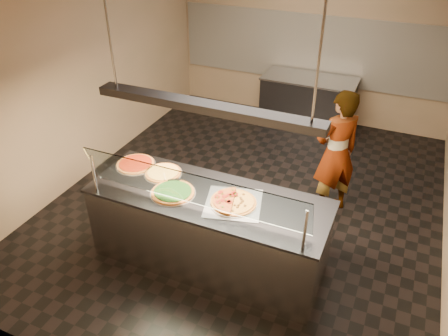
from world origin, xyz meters
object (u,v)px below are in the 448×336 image
at_px(worker, 336,153).
at_px(heat_lamp_housing, 206,107).
at_px(pizza_cheese, 163,172).
at_px(pizza_tomato, 136,164).
at_px(perforated_tray, 233,203).
at_px(serving_counter, 209,229).
at_px(half_pizza_pepperoni, 223,198).
at_px(half_pizza_sausage, 244,204).
at_px(pizza_spinach, 173,192).
at_px(pizza_spatula, 169,179).
at_px(prep_table, 307,103).
at_px(sneeze_guard, 192,190).

relative_size(worker, heat_lamp_housing, 0.74).
height_order(pizza_cheese, worker, worker).
bearing_deg(pizza_tomato, perforated_tray, -9.84).
relative_size(perforated_tray, worker, 0.41).
xyz_separation_m(serving_counter, half_pizza_pepperoni, (0.19, -0.02, 0.50)).
xyz_separation_m(half_pizza_sausage, heat_lamp_housing, (-0.41, 0.02, 0.99)).
distance_m(pizza_spinach, pizza_cheese, 0.41).
bearing_deg(pizza_spinach, pizza_tomato, 154.67).
distance_m(perforated_tray, half_pizza_sausage, 0.12).
xyz_separation_m(pizza_spatula, heat_lamp_housing, (0.52, -0.08, 0.99)).
relative_size(pizza_cheese, worker, 0.25).
bearing_deg(prep_table, pizza_cheese, -101.79).
relative_size(perforated_tray, half_pizza_sausage, 1.35).
relative_size(serving_counter, pizza_cheese, 6.01).
xyz_separation_m(pizza_spinach, pizza_tomato, (-0.69, 0.32, -0.00)).
xyz_separation_m(pizza_cheese, heat_lamp_housing, (0.65, -0.18, 1.01)).
relative_size(half_pizza_sausage, pizza_spinach, 1.04).
bearing_deg(pizza_cheese, heat_lamp_housing, -15.33).
bearing_deg(half_pizza_pepperoni, perforated_tray, -0.29).
bearing_deg(perforated_tray, pizza_spatula, 173.20).
relative_size(serving_counter, prep_table, 1.61).
bearing_deg(pizza_spinach, serving_counter, 17.42).
xyz_separation_m(pizza_cheese, pizza_spatula, (0.13, -0.10, 0.01)).
height_order(serving_counter, perforated_tray, perforated_tray).
relative_size(sneeze_guard, pizza_cheese, 5.45).
xyz_separation_m(sneeze_guard, pizza_spinach, (-0.36, 0.23, -0.28)).
relative_size(pizza_spinach, pizza_tomato, 1.06).
distance_m(sneeze_guard, heat_lamp_housing, 0.80).
height_order(pizza_spinach, pizza_spatula, pizza_spatula).
bearing_deg(worker, sneeze_guard, 16.59).
relative_size(half_pizza_pepperoni, pizza_tomato, 1.10).
height_order(half_pizza_pepperoni, worker, worker).
height_order(half_pizza_sausage, pizza_tomato, half_pizza_sausage).
bearing_deg(pizza_tomato, pizza_spatula, -14.46).
relative_size(pizza_cheese, pizza_tomato, 0.93).
relative_size(pizza_spinach, heat_lamp_housing, 0.21).
height_order(pizza_spinach, worker, worker).
xyz_separation_m(half_pizza_pepperoni, half_pizza_sausage, (0.23, -0.00, -0.01)).
bearing_deg(half_pizza_sausage, pizza_spatula, 174.01).
xyz_separation_m(sneeze_guard, prep_table, (0.12, 4.19, -0.76)).
xyz_separation_m(sneeze_guard, pizza_tomato, (-1.05, 0.56, -0.28)).
bearing_deg(worker, half_pizza_pepperoni, 16.91).
distance_m(sneeze_guard, pizza_spatula, 0.72).
xyz_separation_m(half_pizza_sausage, pizza_spatula, (-0.93, 0.10, 0.00)).
distance_m(pizza_cheese, heat_lamp_housing, 1.21).
bearing_deg(sneeze_guard, pizza_cheese, 141.28).
xyz_separation_m(half_pizza_pepperoni, heat_lamp_housing, (-0.19, 0.02, 0.99)).
relative_size(perforated_tray, prep_table, 0.43).
relative_size(prep_table, worker, 0.95).
distance_m(pizza_tomato, pizza_spatula, 0.54).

